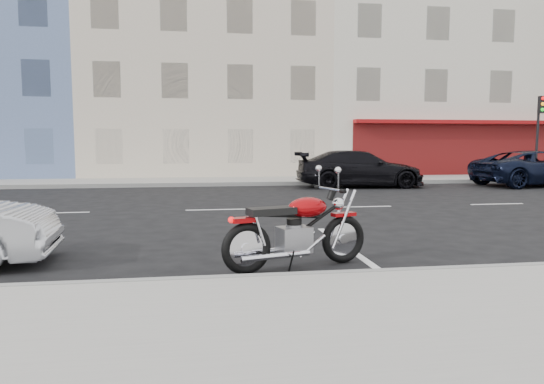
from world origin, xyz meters
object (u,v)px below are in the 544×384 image
Objects in this scene: motorcycle at (345,228)px; suv_far at (537,168)px; traffic_light at (539,126)px; fire_hydrant at (505,169)px; car_far at (360,169)px.

suv_far is at bearing 28.09° from motorcycle.
suv_far is (-2.31, -3.07, -1.83)m from traffic_light.
fire_hydrant is at bearing -18.98° from suv_far.
traffic_light is 2.53m from fire_hydrant.
fire_hydrant is at bearing -68.09° from car_far.
motorcycle is 0.41× the size of suv_far.
traffic_light is at bearing -71.71° from car_far.
fire_hydrant is 3.35m from suv_far.
suv_far is (11.53, 11.23, 0.22)m from motorcycle.
motorcycle reaches higher than fire_hydrant.
traffic_light is at bearing -6.36° from fire_hydrant.
motorcycle is (-12.34, -14.47, -0.02)m from fire_hydrant.
car_far is (-9.65, -2.54, -1.83)m from traffic_light.
motorcycle is 0.43× the size of car_far.
traffic_light is 4.26m from suv_far.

